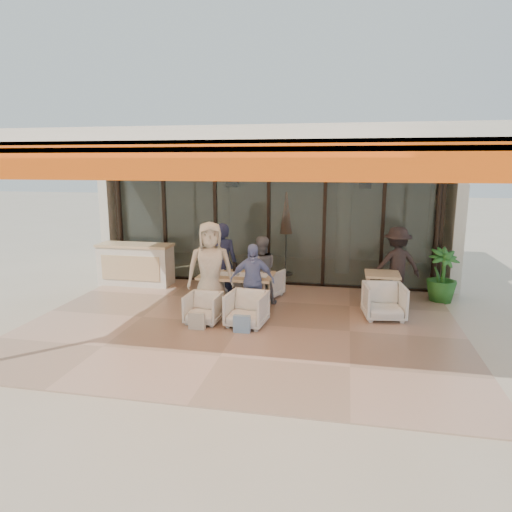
{
  "coord_description": "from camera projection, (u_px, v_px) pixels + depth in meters",
  "views": [
    {
      "loc": [
        1.86,
        -7.94,
        3.0
      ],
      "look_at": [
        0.1,
        0.9,
        1.15
      ],
      "focal_mm": 32.0,
      "sensor_mm": 36.0,
      "label": 1
    }
  ],
  "objects": [
    {
      "name": "ground",
      "position": [
        241.0,
        325.0,
        8.58
      ],
      "size": [
        70.0,
        70.0,
        0.0
      ],
      "primitive_type": "plane",
      "color": "#C6B293",
      "rests_on": "ground"
    },
    {
      "name": "terrace_floor",
      "position": [
        241.0,
        325.0,
        8.58
      ],
      "size": [
        8.0,
        6.0,
        0.01
      ],
      "primitive_type": "cube",
      "color": "tan",
      "rests_on": "ground"
    },
    {
      "name": "terrace_structure",
      "position": [
        237.0,
        147.0,
        7.68
      ],
      "size": [
        8.0,
        6.0,
        3.4
      ],
      "color": "silver",
      "rests_on": "ground"
    },
    {
      "name": "glass_storefront",
      "position": [
        269.0,
        221.0,
        11.14
      ],
      "size": [
        8.08,
        0.1,
        3.2
      ],
      "color": "#9EADA3",
      "rests_on": "ground"
    },
    {
      "name": "interior_block",
      "position": [
        282.0,
        190.0,
        13.24
      ],
      "size": [
        9.05,
        3.62,
        3.52
      ],
      "color": "silver",
      "rests_on": "ground"
    },
    {
      "name": "host_counter",
      "position": [
        136.0,
        264.0,
        11.3
      ],
      "size": [
        1.85,
        0.65,
        1.04
      ],
      "color": "silver",
      "rests_on": "ground"
    },
    {
      "name": "dining_table",
      "position": [
        236.0,
        277.0,
        9.39
      ],
      "size": [
        1.5,
        0.9,
        0.93
      ],
      "color": "#DFB888",
      "rests_on": "ground"
    },
    {
      "name": "chair_far_left",
      "position": [
        229.0,
        281.0,
        10.45
      ],
      "size": [
        0.72,
        0.69,
        0.66
      ],
      "primitive_type": "imported",
      "rotation": [
        0.0,
        0.0,
        3.29
      ],
      "color": "white",
      "rests_on": "ground"
    },
    {
      "name": "chair_far_right",
      "position": [
        265.0,
        282.0,
        10.28
      ],
      "size": [
        0.89,
        0.86,
        0.72
      ],
      "primitive_type": "imported",
      "rotation": [
        0.0,
        0.0,
        2.79
      ],
      "color": "white",
      "rests_on": "ground"
    },
    {
      "name": "chair_near_left",
      "position": [
        203.0,
        307.0,
        8.63
      ],
      "size": [
        0.65,
        0.61,
        0.64
      ],
      "primitive_type": "imported",
      "rotation": [
        0.0,
        0.0,
        -0.03
      ],
      "color": "white",
      "rests_on": "ground"
    },
    {
      "name": "chair_near_right",
      "position": [
        247.0,
        308.0,
        8.46
      ],
      "size": [
        0.77,
        0.73,
        0.72
      ],
      "primitive_type": "imported",
      "rotation": [
        0.0,
        0.0,
        -0.11
      ],
      "color": "white",
      "rests_on": "ground"
    },
    {
      "name": "diner_navy",
      "position": [
        223.0,
        263.0,
        9.86
      ],
      "size": [
        0.67,
        0.48,
        1.75
      ],
      "primitive_type": "imported",
      "rotation": [
        0.0,
        0.0,
        3.24
      ],
      "color": "#181C35",
      "rests_on": "ground"
    },
    {
      "name": "diner_grey",
      "position": [
        261.0,
        271.0,
        9.73
      ],
      "size": [
        0.87,
        0.77,
        1.48
      ],
      "primitive_type": "imported",
      "rotation": [
        0.0,
        0.0,
        3.49
      ],
      "color": "#5C5C61",
      "rests_on": "ground"
    },
    {
      "name": "diner_cream",
      "position": [
        210.0,
        269.0,
        8.98
      ],
      "size": [
        1.06,
        0.86,
        1.88
      ],
      "primitive_type": "imported",
      "rotation": [
        0.0,
        0.0,
        0.32
      ],
      "color": "beige",
      "rests_on": "ground"
    },
    {
      "name": "diner_periwinkle",
      "position": [
        252.0,
        281.0,
        8.86
      ],
      "size": [
        0.93,
        0.55,
        1.48
      ],
      "primitive_type": "imported",
      "rotation": [
        0.0,
        0.0,
        0.23
      ],
      "color": "#7483C1",
      "rests_on": "ground"
    },
    {
      "name": "tote_bag_cream",
      "position": [
        197.0,
        321.0,
        8.27
      ],
      "size": [
        0.3,
        0.1,
        0.34
      ],
      "primitive_type": "cube",
      "color": "silver",
      "rests_on": "ground"
    },
    {
      "name": "tote_bag_blue",
      "position": [
        242.0,
        325.0,
        8.11
      ],
      "size": [
        0.3,
        0.1,
        0.34
      ],
      "primitive_type": "cube",
      "color": "#99BFD8",
      "rests_on": "ground"
    },
    {
      "name": "side_table",
      "position": [
        382.0,
        278.0,
        9.5
      ],
      "size": [
        0.7,
        0.7,
        0.74
      ],
      "color": "#DFB888",
      "rests_on": "ground"
    },
    {
      "name": "side_chair",
      "position": [
        384.0,
        300.0,
        8.83
      ],
      "size": [
        0.84,
        0.8,
        0.78
      ],
      "primitive_type": "imported",
      "rotation": [
        0.0,
        0.0,
        0.14
      ],
      "color": "white",
      "rests_on": "ground"
    },
    {
      "name": "standing_woman",
      "position": [
        396.0,
        265.0,
        9.89
      ],
      "size": [
        1.19,
        0.87,
        1.66
      ],
      "primitive_type": "imported",
      "rotation": [
        0.0,
        0.0,
        3.4
      ],
      "color": "black",
      "rests_on": "ground"
    },
    {
      "name": "potted_palm",
      "position": [
        442.0,
        275.0,
        9.92
      ],
      "size": [
        0.84,
        0.84,
        1.18
      ],
      "primitive_type": "imported",
      "rotation": [
        0.0,
        0.0,
        0.34
      ],
      "color": "#1E5919",
      "rests_on": "ground"
    }
  ]
}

